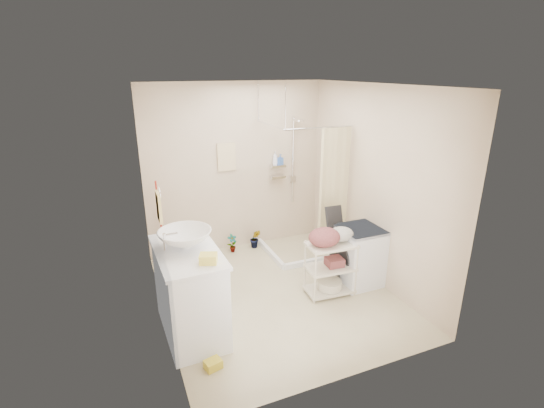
# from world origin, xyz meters

# --- Properties ---
(floor) EXTENTS (3.20, 3.20, 0.00)m
(floor) POSITION_xyz_m (0.00, 0.00, 0.00)
(floor) COLOR #C2B791
(floor) RESTS_ON ground
(ceiling) EXTENTS (2.80, 3.20, 0.04)m
(ceiling) POSITION_xyz_m (0.00, 0.00, 2.60)
(ceiling) COLOR silver
(ceiling) RESTS_ON ground
(wall_back) EXTENTS (2.80, 0.04, 2.60)m
(wall_back) POSITION_xyz_m (0.00, 1.60, 1.30)
(wall_back) COLOR beige
(wall_back) RESTS_ON ground
(wall_front) EXTENTS (2.80, 0.04, 2.60)m
(wall_front) POSITION_xyz_m (0.00, -1.60, 1.30)
(wall_front) COLOR beige
(wall_front) RESTS_ON ground
(wall_left) EXTENTS (0.04, 3.20, 2.60)m
(wall_left) POSITION_xyz_m (-1.40, 0.00, 1.30)
(wall_left) COLOR beige
(wall_left) RESTS_ON ground
(wall_right) EXTENTS (0.04, 3.20, 2.60)m
(wall_right) POSITION_xyz_m (1.40, 0.00, 1.30)
(wall_right) COLOR beige
(wall_right) RESTS_ON ground
(vanity) EXTENTS (0.66, 1.14, 0.99)m
(vanity) POSITION_xyz_m (-1.16, -0.33, 0.49)
(vanity) COLOR white
(vanity) RESTS_ON ground
(sink) EXTENTS (0.69, 0.69, 0.19)m
(sink) POSITION_xyz_m (-1.16, -0.26, 1.09)
(sink) COLOR silver
(sink) RESTS_ON vanity
(counter_basket) EXTENTS (0.20, 0.18, 0.09)m
(counter_basket) POSITION_xyz_m (-1.02, -0.70, 1.04)
(counter_basket) COLOR #F5E652
(counter_basket) RESTS_ON vanity
(floor_basket) EXTENTS (0.27, 0.23, 0.12)m
(floor_basket) POSITION_xyz_m (-1.10, -0.99, 0.06)
(floor_basket) COLOR gold
(floor_basket) RESTS_ON ground
(toilet) EXTENTS (0.67, 0.41, 0.67)m
(toilet) POSITION_xyz_m (-1.04, 0.61, 0.33)
(toilet) COLOR white
(toilet) RESTS_ON ground
(mop) EXTENTS (0.16, 0.16, 1.30)m
(mop) POSITION_xyz_m (-1.26, 1.48, 0.65)
(mop) COLOR #A2281C
(mop) RESTS_ON ground
(potted_plant_a) EXTENTS (0.18, 0.14, 0.30)m
(potted_plant_a) POSITION_xyz_m (-0.16, 1.40, 0.15)
(potted_plant_a) COLOR brown
(potted_plant_a) RESTS_ON ground
(potted_plant_b) EXTENTS (0.21, 0.19, 0.31)m
(potted_plant_b) POSITION_xyz_m (0.23, 1.41, 0.16)
(potted_plant_b) COLOR #98462F
(potted_plant_b) RESTS_ON ground
(hanging_towel) EXTENTS (0.28, 0.03, 0.42)m
(hanging_towel) POSITION_xyz_m (-0.15, 1.58, 1.50)
(hanging_towel) COLOR beige
(hanging_towel) RESTS_ON wall_back
(towel_ring) EXTENTS (0.04, 0.22, 0.34)m
(towel_ring) POSITION_xyz_m (-1.38, -0.20, 1.47)
(towel_ring) COLOR #FEE590
(towel_ring) RESTS_ON wall_left
(tp_holder) EXTENTS (0.08, 0.12, 0.14)m
(tp_holder) POSITION_xyz_m (-1.36, 0.05, 0.72)
(tp_holder) COLOR white
(tp_holder) RESTS_ON wall_left
(shower) EXTENTS (1.10, 1.10, 2.10)m
(shower) POSITION_xyz_m (0.85, 1.05, 1.05)
(shower) COLOR silver
(shower) RESTS_ON ground
(shampoo_bottle_a) EXTENTS (0.09, 0.09, 0.21)m
(shampoo_bottle_a) POSITION_xyz_m (0.63, 1.53, 1.43)
(shampoo_bottle_a) COLOR silver
(shampoo_bottle_a) RESTS_ON shower
(shampoo_bottle_b) EXTENTS (0.10, 0.10, 0.17)m
(shampoo_bottle_b) POSITION_xyz_m (0.70, 1.50, 1.40)
(shampoo_bottle_b) COLOR #345CA6
(shampoo_bottle_b) RESTS_ON shower
(washing_machine) EXTENTS (0.54, 0.56, 0.79)m
(washing_machine) POSITION_xyz_m (1.14, -0.14, 0.40)
(washing_machine) COLOR silver
(washing_machine) RESTS_ON ground
(laundry_rack) EXTENTS (0.63, 0.40, 0.84)m
(laundry_rack) POSITION_xyz_m (0.64, -0.24, 0.42)
(laundry_rack) COLOR beige
(laundry_rack) RESTS_ON ground
(ironing_board) EXTENTS (0.32, 0.18, 1.07)m
(ironing_board) POSITION_xyz_m (0.90, 0.04, 0.53)
(ironing_board) COLOR black
(ironing_board) RESTS_ON ground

